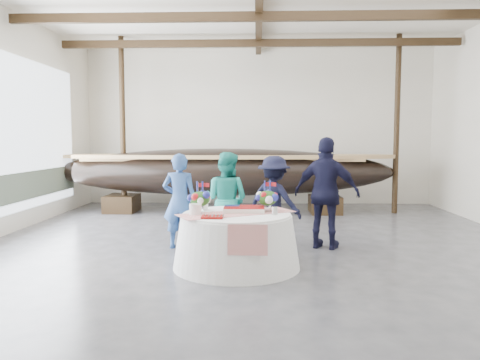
{
  "coord_description": "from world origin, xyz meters",
  "views": [
    {
      "loc": [
        -0.03,
        -7.76,
        1.89
      ],
      "look_at": [
        -0.33,
        0.44,
        1.17
      ],
      "focal_mm": 35.0,
      "sensor_mm": 36.0,
      "label": 1
    }
  ],
  "objects": [
    {
      "name": "floor",
      "position": [
        0.0,
        0.0,
        0.0
      ],
      "size": [
        10.0,
        12.0,
        0.01
      ],
      "primitive_type": "cube",
      "color": "#3D3D42",
      "rests_on": "ground"
    },
    {
      "name": "wall_back",
      "position": [
        0.0,
        6.0,
        2.25
      ],
      "size": [
        10.0,
        0.02,
        4.5
      ],
      "primitive_type": "cube",
      "color": "silver",
      "rests_on": "ground"
    },
    {
      "name": "wall_front",
      "position": [
        0.0,
        -6.0,
        2.25
      ],
      "size": [
        10.0,
        0.02,
        4.5
      ],
      "primitive_type": "cube",
      "color": "silver",
      "rests_on": "ground"
    },
    {
      "name": "pavilion_structure",
      "position": [
        0.0,
        0.75,
        4.0
      ],
      "size": [
        9.8,
        11.76,
        4.5
      ],
      "color": "black",
      "rests_on": "ground"
    },
    {
      "name": "longboat_display",
      "position": [
        -0.92,
        4.25,
        1.06
      ],
      "size": [
        8.81,
        1.76,
        1.65
      ],
      "color": "black",
      "rests_on": "ground"
    },
    {
      "name": "banquet_table",
      "position": [
        -0.33,
        -0.96,
        0.4
      ],
      "size": [
        1.87,
        1.87,
        0.8
      ],
      "color": "white",
      "rests_on": "ground"
    },
    {
      "name": "tabletop_items",
      "position": [
        -0.41,
        -0.84,
        0.95
      ],
      "size": [
        1.78,
        1.31,
        0.4
      ],
      "color": "#B41212",
      "rests_on": "banquet_table"
    },
    {
      "name": "guest_woman_blue",
      "position": [
        -1.36,
        0.21,
        0.83
      ],
      "size": [
        0.63,
        0.43,
        1.65
      ],
      "primitive_type": "imported",
      "rotation": [
        0.0,
        0.0,
        3.08
      ],
      "color": "#2A4B87",
      "rests_on": "ground"
    },
    {
      "name": "guest_woman_teal",
      "position": [
        -0.56,
        0.32,
        0.84
      ],
      "size": [
        1.0,
        0.92,
        1.67
      ],
      "primitive_type": "imported",
      "rotation": [
        0.0,
        0.0,
        2.71
      ],
      "color": "teal",
      "rests_on": "ground"
    },
    {
      "name": "guest_man_left",
      "position": [
        0.28,
        0.53,
        0.8
      ],
      "size": [
        1.19,
        1.05,
        1.6
      ],
      "primitive_type": "imported",
      "rotation": [
        0.0,
        0.0,
        2.59
      ],
      "color": "black",
      "rests_on": "ground"
    },
    {
      "name": "guest_man_right",
      "position": [
        1.17,
        0.28,
        0.97
      ],
      "size": [
        1.23,
        0.86,
        1.93
      ],
      "primitive_type": "imported",
      "rotation": [
        0.0,
        0.0,
        2.75
      ],
      "color": "black",
      "rests_on": "ground"
    }
  ]
}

